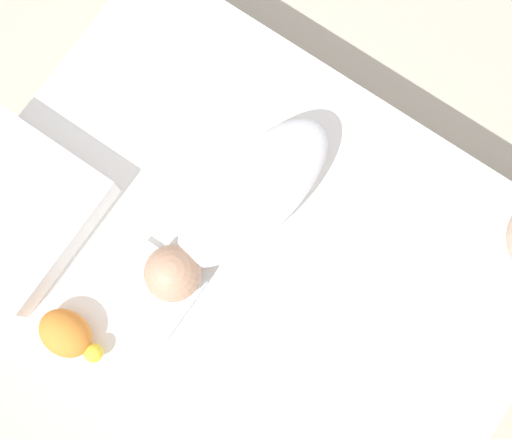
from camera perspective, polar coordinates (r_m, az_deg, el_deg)
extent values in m
plane|color=#B2A893|center=(1.95, 0.14, -3.46)|extent=(12.00, 12.00, 0.00)
cube|color=white|center=(1.83, 0.15, -2.93)|extent=(1.37, 0.98, 0.24)
cube|color=white|center=(1.71, -8.01, -5.62)|extent=(0.18, 0.17, 0.02)
ellipsoid|color=white|center=(1.66, -0.16, 2.24)|extent=(0.28, 0.49, 0.15)
sphere|color=tan|center=(1.65, -6.68, -4.30)|extent=(0.13, 0.13, 0.13)
cube|color=white|center=(1.78, -18.79, 0.63)|extent=(0.34, 0.37, 0.09)
ellipsoid|color=orange|center=(1.71, -15.01, -8.78)|extent=(0.13, 0.10, 0.09)
sphere|color=yellow|center=(1.70, -12.87, -10.37)|extent=(0.04, 0.04, 0.04)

